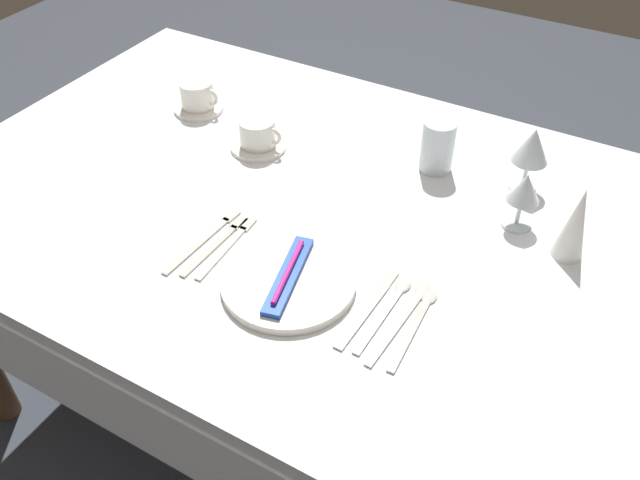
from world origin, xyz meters
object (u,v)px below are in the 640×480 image
(spoon_tea, at_px, (418,319))
(wine_glass_left, at_px, (524,191))
(fork_inner, at_px, (218,243))
(fork_salad, at_px, (206,238))
(coffee_cup_right, at_px, (198,94))
(toothbrush_package, at_px, (288,275))
(napkin_folded, at_px, (576,223))
(fork_outer, at_px, (229,245))
(wine_glass_centre, at_px, (532,147))
(dinner_plate, at_px, (288,281))
(spoon_dessert, at_px, (406,313))
(dinner_knife, at_px, (367,310))
(drink_tumbler, at_px, (437,149))
(spoon_soup, at_px, (389,305))
(coffee_cup_left, at_px, (258,132))

(spoon_tea, xyz_separation_m, wine_glass_left, (0.07, 0.34, 0.09))
(fork_inner, bearing_deg, spoon_tea, 1.46)
(fork_salad, xyz_separation_m, coffee_cup_right, (-0.32, 0.40, 0.04))
(toothbrush_package, xyz_separation_m, napkin_folded, (0.43, 0.34, 0.06))
(fork_outer, xyz_separation_m, napkin_folded, (0.59, 0.31, 0.08))
(wine_glass_centre, xyz_separation_m, napkin_folded, (0.14, -0.17, -0.03))
(toothbrush_package, relative_size, spoon_tea, 1.00)
(dinner_plate, xyz_separation_m, spoon_dessert, (0.22, 0.04, -0.01))
(fork_inner, bearing_deg, dinner_plate, -8.63)
(dinner_plate, xyz_separation_m, wine_glass_left, (0.32, 0.38, 0.08))
(dinner_knife, bearing_deg, fork_inner, 177.30)
(toothbrush_package, relative_size, fork_inner, 1.04)
(fork_outer, xyz_separation_m, spoon_tea, (0.41, 0.00, 0.00))
(wine_glass_centre, distance_m, drink_tumbler, 0.21)
(wine_glass_centre, height_order, wine_glass_left, wine_glass_centre)
(spoon_soup, xyz_separation_m, wine_glass_centre, (0.10, 0.47, 0.11))
(napkin_folded, bearing_deg, fork_inner, -153.02)
(coffee_cup_right, distance_m, wine_glass_centre, 0.84)
(fork_inner, xyz_separation_m, wine_glass_left, (0.50, 0.36, 0.09))
(coffee_cup_left, height_order, napkin_folded, napkin_folded)
(fork_salad, height_order, napkin_folded, napkin_folded)
(spoon_tea, distance_m, wine_glass_left, 0.36)
(spoon_soup, xyz_separation_m, napkin_folded, (0.24, 0.30, 0.08))
(wine_glass_left, height_order, drink_tumbler, wine_glass_left)
(toothbrush_package, bearing_deg, wine_glass_centre, 60.18)
(toothbrush_package, xyz_separation_m, fork_inner, (-0.18, 0.03, -0.02))
(fork_inner, distance_m, spoon_dessert, 0.41)
(fork_outer, relative_size, wine_glass_left, 1.60)
(wine_glass_left, bearing_deg, spoon_dessert, -105.76)
(fork_inner, distance_m, coffee_cup_left, 0.35)
(fork_salad, distance_m, wine_glass_centre, 0.71)
(fork_salad, distance_m, drink_tumbler, 0.56)
(wine_glass_centre, relative_size, napkin_folded, 0.94)
(spoon_dessert, relative_size, wine_glass_centre, 1.51)
(coffee_cup_right, bearing_deg, fork_inner, -48.88)
(dinner_knife, relative_size, coffee_cup_left, 2.03)
(dinner_knife, bearing_deg, spoon_dessert, 24.44)
(dinner_plate, height_order, fork_inner, dinner_plate)
(spoon_tea, bearing_deg, fork_salad, -178.66)
(toothbrush_package, xyz_separation_m, spoon_soup, (0.19, 0.04, -0.02))
(coffee_cup_left, bearing_deg, dinner_knife, -36.96)
(dinner_knife, xyz_separation_m, wine_glass_centre, (0.14, 0.50, 0.11))
(fork_salad, bearing_deg, fork_inner, -0.37)
(fork_salad, height_order, spoon_soup, spoon_soup)
(dinner_knife, height_order, drink_tumbler, drink_tumbler)
(drink_tumbler, bearing_deg, coffee_cup_left, -162.13)
(fork_outer, xyz_separation_m, coffee_cup_left, (-0.14, 0.32, 0.04))
(wine_glass_centre, distance_m, napkin_folded, 0.22)
(spoon_tea, bearing_deg, wine_glass_left, 78.06)
(dinner_plate, bearing_deg, spoon_soup, 12.89)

